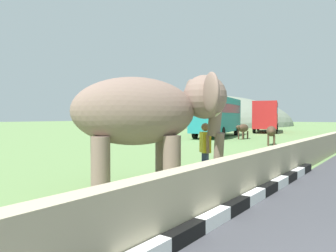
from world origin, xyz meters
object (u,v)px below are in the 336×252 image
Objects in this scene: cow_mid at (271,132)px; cow_near at (243,128)px; bus_red at (266,114)px; bus_teal at (217,114)px; elephant at (149,113)px; person_handler at (205,149)px.

cow_near is at bearing 42.01° from cow_mid.
cow_mid is (-17.22, -6.28, -1.21)m from bus_red.
cow_near and cow_mid have the same top height.
bus_red is 5.28× the size of cow_mid.
bus_red is 13.50m from cow_near.
cow_near is at bearing -113.91° from bus_teal.
bus_red is (11.85, -0.38, 0.00)m from bus_teal.
elephant is 18.95m from cow_near.
bus_red is (29.66, 8.50, 1.16)m from person_handler.
cow_mid is at bearing -137.99° from cow_near.
person_handler is 12.64m from cow_mid.
bus_teal is 3.52m from cow_near.
bus_teal is at bearing 66.09° from cow_near.
elephant is 2.36× the size of person_handler.
bus_red is at bearing 15.98° from person_handler.
person_handler is 0.16× the size of bus_red.
person_handler is at bearing -164.02° from bus_red.
bus_red reaches higher than cow_near.
person_handler is 0.87× the size of cow_near.
cow_near is (18.20, 5.20, -1.05)m from elephant.
cow_near is at bearing 19.56° from person_handler.
elephant is 14.29m from cow_mid.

